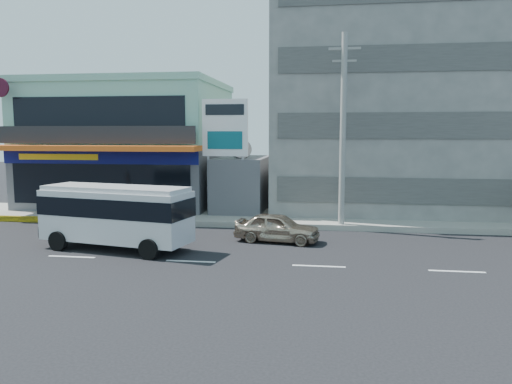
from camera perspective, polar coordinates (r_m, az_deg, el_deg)
ground at (r=19.93m, az=-7.47°, el=-7.87°), size 120.00×120.00×0.00m
sidewalk at (r=28.47m, az=7.57°, el=-3.11°), size 70.00×5.00×0.30m
shop_building at (r=35.12m, az=-14.03°, el=4.94°), size 12.40×11.70×8.00m
concrete_building at (r=33.93m, az=16.48°, el=9.87°), size 16.00×12.00×14.00m
gap_structure at (r=31.17m, az=-1.55°, el=0.78°), size 3.00×6.00×3.50m
satellite_dish at (r=30.05m, az=-1.89°, el=4.04°), size 1.50×1.50×0.15m
billboard at (r=28.34m, az=-3.55°, el=6.60°), size 2.60×0.18×6.90m
utility_pole_near at (r=25.96m, az=9.91°, el=6.98°), size 1.60×0.30×10.00m
minibus at (r=22.23m, az=-15.73°, el=-2.21°), size 6.87×3.38×2.76m
sedan at (r=23.12m, az=2.44°, el=-4.06°), size 4.14×2.19×1.34m
motorcycle_rider at (r=26.93m, az=-21.70°, el=-2.76°), size 1.88×0.77×2.36m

